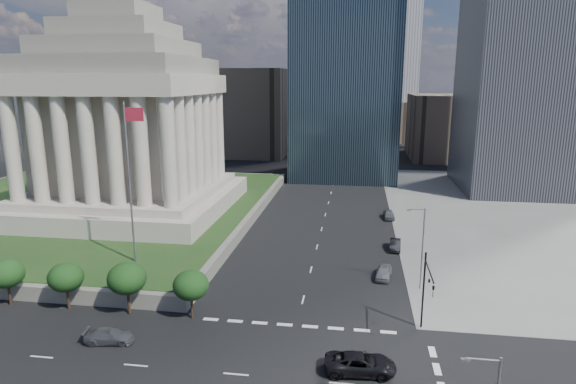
% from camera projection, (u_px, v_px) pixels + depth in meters
% --- Properties ---
extents(ground, '(500.00, 500.00, 0.00)m').
position_uv_depth(ground, '(337.00, 172.00, 131.76)').
color(ground, black).
rests_on(ground, ground).
extents(plaza_terrace, '(66.00, 70.00, 1.80)m').
position_uv_depth(plaza_terrace, '(82.00, 209.00, 89.74)').
color(plaza_terrace, '#6A655B').
rests_on(plaza_terrace, ground).
extents(plaza_lawn, '(64.00, 68.00, 0.10)m').
position_uv_depth(plaza_lawn, '(82.00, 204.00, 89.53)').
color(plaza_lawn, '#203E19').
rests_on(plaza_lawn, plaza_terrace).
extents(war_memorial, '(34.00, 34.00, 39.00)m').
position_uv_depth(war_memorial, '(124.00, 98.00, 81.62)').
color(war_memorial, '#A79B8C').
rests_on(war_memorial, plaza_lawn).
extents(flagpole, '(2.52, 0.24, 20.00)m').
position_uv_depth(flagpole, '(130.00, 175.00, 58.64)').
color(flagpole, slate).
rests_on(flagpole, plaza_lawn).
extents(midrise_glass, '(26.00, 26.00, 60.00)m').
position_uv_depth(midrise_glass, '(347.00, 57.00, 119.87)').
color(midrise_glass, black).
rests_on(midrise_glass, ground).
extents(building_filler_ne, '(20.00, 30.00, 20.00)m').
position_uv_depth(building_filler_ne, '(442.00, 126.00, 153.87)').
color(building_filler_ne, brown).
rests_on(building_filler_ne, ground).
extents(building_filler_nw, '(24.00, 30.00, 28.00)m').
position_uv_depth(building_filler_nw, '(253.00, 112.00, 161.76)').
color(building_filler_nw, brown).
rests_on(building_filler_nw, ground).
extents(traffic_signal_ne, '(0.30, 5.74, 8.00)m').
position_uv_depth(traffic_signal_ne, '(427.00, 286.00, 45.62)').
color(traffic_signal_ne, black).
rests_on(traffic_signal_ne, ground).
extents(street_lamp_north, '(2.13, 0.22, 10.00)m').
position_uv_depth(street_lamp_north, '(421.00, 244.00, 56.30)').
color(street_lamp_north, slate).
rests_on(street_lamp_north, ground).
extents(pickup_truck, '(6.25, 3.24, 1.68)m').
position_uv_depth(pickup_truck, '(360.00, 364.00, 40.84)').
color(pickup_truck, black).
rests_on(pickup_truck, ground).
extents(suv_grey, '(4.94, 2.59, 1.37)m').
position_uv_depth(suv_grey, '(109.00, 336.00, 45.57)').
color(suv_grey, '#4C4D53').
rests_on(suv_grey, ground).
extents(parked_sedan_near, '(2.46, 4.68, 1.52)m').
position_uv_depth(parked_sedan_near, '(384.00, 272.00, 60.51)').
color(parked_sedan_near, gray).
rests_on(parked_sedan_near, ground).
extents(parked_sedan_mid, '(1.85, 4.54, 1.46)m').
position_uv_depth(parked_sedan_mid, '(395.00, 245.00, 70.77)').
color(parked_sedan_mid, black).
rests_on(parked_sedan_mid, ground).
extents(parked_sedan_far, '(4.64, 2.02, 1.56)m').
position_uv_depth(parked_sedan_far, '(389.00, 215.00, 86.52)').
color(parked_sedan_far, '#575A5E').
rests_on(parked_sedan_far, ground).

